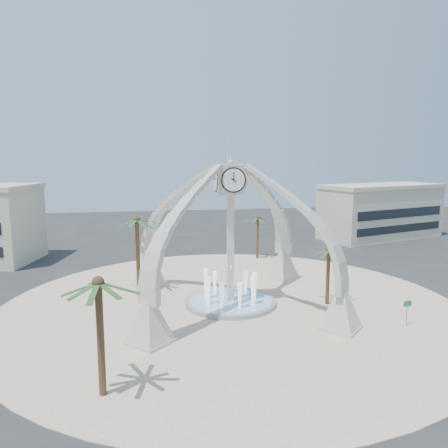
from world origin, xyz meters
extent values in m
plane|color=#282828|center=(0.00, 0.00, 0.00)|extent=(140.00, 140.00, 0.00)
cylinder|color=beige|center=(0.00, 0.00, 0.03)|extent=(40.00, 40.00, 0.06)
cube|color=beige|center=(0.00, 0.00, 4.90)|extent=(0.55, 0.55, 9.80)
cube|color=beige|center=(0.00, 0.00, 11.05)|extent=(2.50, 2.50, 2.50)
cone|color=beige|center=(0.00, 0.00, 14.30)|extent=(0.20, 0.20, 4.00)
cylinder|color=white|center=(0.00, -1.29, 11.05)|extent=(1.84, 0.04, 1.84)
pyramid|color=beige|center=(7.07, 7.07, 1.60)|extent=(3.80, 3.80, 3.20)
pyramid|color=beige|center=(-7.07, 7.07, 1.60)|extent=(3.80, 3.80, 3.20)
pyramid|color=beige|center=(-7.07, -7.07, 1.60)|extent=(3.80, 3.80, 3.20)
pyramid|color=beige|center=(7.07, -7.07, 1.60)|extent=(3.80, 3.80, 3.20)
cylinder|color=#98989B|center=(0.00, 0.00, 0.20)|extent=(8.00, 8.00, 0.40)
cylinder|color=#93C4DB|center=(0.00, 0.00, 0.42)|extent=(7.40, 7.40, 0.04)
cone|color=white|center=(0.00, 0.00, 2.02)|extent=(0.60, 0.60, 3.20)
cube|color=beige|center=(30.00, 28.00, 4.00)|extent=(21.49, 13.79, 8.00)
cube|color=beige|center=(30.00, 28.00, 8.30)|extent=(21.87, 14.17, 0.60)
cylinder|color=brown|center=(8.42, -1.44, 2.53)|extent=(0.33, 0.33, 5.05)
cylinder|color=brown|center=(-8.02, 4.96, 3.62)|extent=(0.38, 0.38, 7.23)
cylinder|color=brown|center=(6.70, 16.71, 2.70)|extent=(0.31, 0.31, 5.39)
cylinder|color=brown|center=(-9.65, -13.39, 3.25)|extent=(0.40, 0.40, 6.50)
cylinder|color=slate|center=(12.42, -7.23, 1.08)|extent=(0.07, 0.07, 2.15)
cube|color=#1B6D4C|center=(12.42, -7.23, 1.81)|extent=(0.73, 0.14, 0.43)
cube|color=white|center=(12.42, -7.23, 1.81)|extent=(0.79, 0.13, 0.49)
camera|label=1|loc=(-6.97, -36.35, 12.91)|focal=35.00mm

